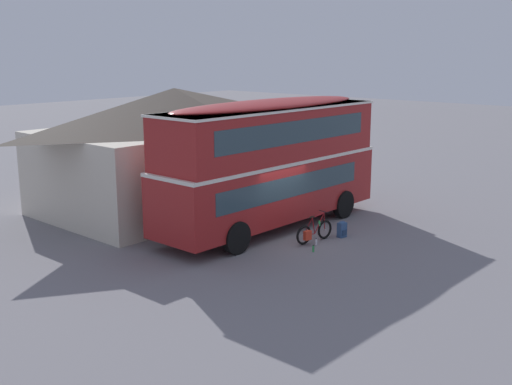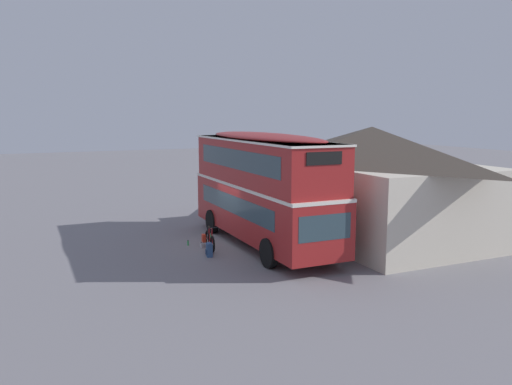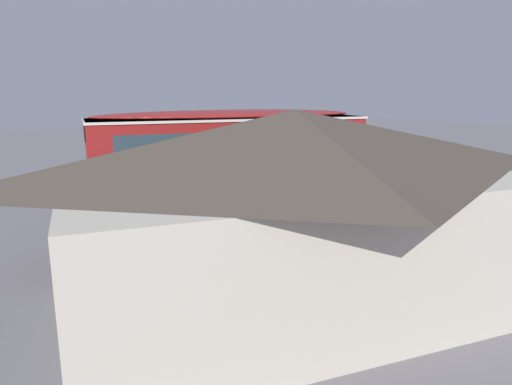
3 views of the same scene
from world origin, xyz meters
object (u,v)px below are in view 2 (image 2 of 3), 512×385
at_px(double_decker_bus, 263,184).
at_px(water_bottle_clear_plastic, 201,245).
at_px(water_bottle_green_metal, 188,243).
at_px(backpack_on_ground, 209,249).
at_px(touring_bicycle, 209,240).

xyz_separation_m(double_decker_bus, water_bottle_clear_plastic, (-0.61, -2.56, -2.52)).
xyz_separation_m(water_bottle_green_metal, water_bottle_clear_plastic, (0.66, 0.36, 0.01)).
xyz_separation_m(backpack_on_ground, water_bottle_clear_plastic, (-1.38, 0.13, -0.18)).
bearing_deg(water_bottle_green_metal, touring_bicycle, 35.90).
distance_m(touring_bicycle, water_bottle_green_metal, 1.12).
relative_size(backpack_on_ground, water_bottle_clear_plastic, 2.34).
bearing_deg(touring_bicycle, double_decker_bus, 80.40).
distance_m(double_decker_bus, touring_bicycle, 3.25).
bearing_deg(water_bottle_clear_plastic, touring_bicycle, 50.70).
bearing_deg(water_bottle_green_metal, double_decker_bus, 66.55).
bearing_deg(water_bottle_clear_plastic, backpack_on_ground, -5.44).
relative_size(double_decker_bus, water_bottle_clear_plastic, 39.60).
xyz_separation_m(touring_bicycle, backpack_on_ground, (1.15, -0.41, -0.07)).
xyz_separation_m(backpack_on_ground, water_bottle_green_metal, (-2.03, -0.23, -0.19)).
xyz_separation_m(double_decker_bus, water_bottle_green_metal, (-1.27, -2.93, -2.53)).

